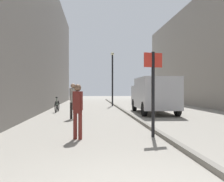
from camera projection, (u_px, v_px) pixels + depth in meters
name	position (u px, v px, depth m)	size (l,w,h in m)	color
ground_plane	(101.00, 114.00, 14.87)	(80.00, 80.00, 0.00)	gray
building_facade_left	(11.00, 27.00, 14.39)	(3.21, 40.00, 10.13)	slate
kerb_strip	(127.00, 112.00, 15.01)	(0.16, 40.00, 0.12)	slate
pedestrian_main_foreground	(78.00, 107.00, 7.21)	(0.30, 0.24, 1.61)	maroon
pedestrian_mid_block	(73.00, 99.00, 12.14)	(0.34, 0.25, 1.75)	black
delivery_van	(154.00, 94.00, 15.05)	(2.16, 5.06, 2.15)	#B7B7BC
street_sign_post	(153.00, 86.00, 7.54)	(0.59, 0.15, 2.60)	black
lamp_post	(112.00, 75.00, 21.88)	(0.28, 0.28, 4.76)	black
bicycle_leaning	(57.00, 106.00, 15.96)	(0.10, 1.77, 0.98)	black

